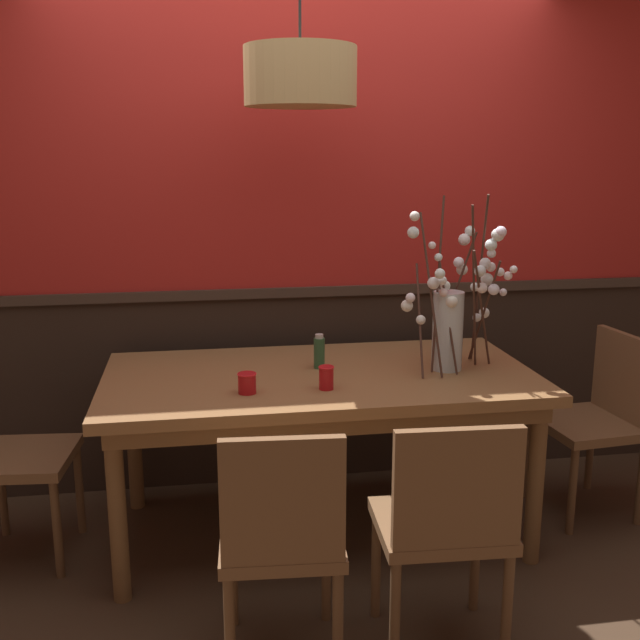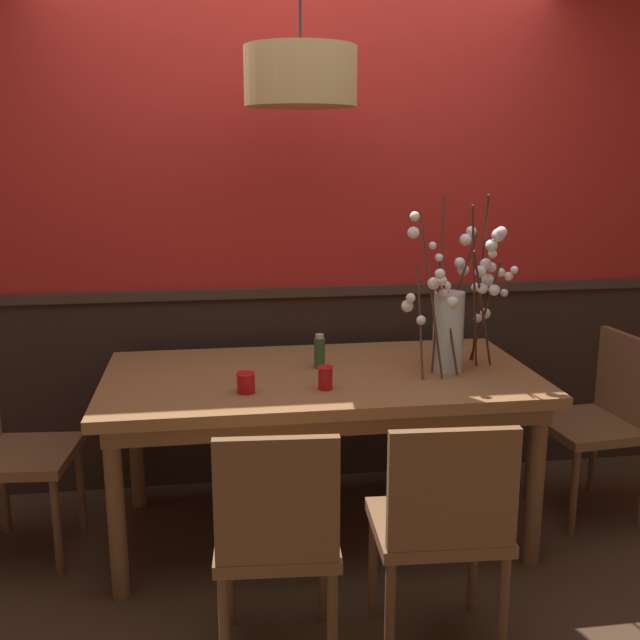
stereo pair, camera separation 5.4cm
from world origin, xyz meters
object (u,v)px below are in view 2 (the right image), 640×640
Objects in this scene: vase_with_blossoms at (453,315)px; candle_holder_nearer_edge at (246,383)px; chair_near_side_right at (442,522)px; pendant_lamp at (300,77)px; candle_holder_nearer_center at (325,378)px; chair_far_side_left at (247,372)px; chair_far_side_right at (345,368)px; condiment_bottle at (320,352)px; chair_head_east_end at (602,414)px; chair_near_side_left at (277,534)px; dining_table at (320,391)px; chair_head_west_end at (6,442)px.

vase_with_blossoms is 9.30× the size of candle_holder_nearer_edge.
pendant_lamp is (-0.35, 0.97, 1.52)m from chair_near_side_right.
chair_near_side_right is at bearing -66.45° from candle_holder_nearer_center.
candle_holder_nearer_edge is at bearing -168.69° from vase_with_blossoms.
chair_far_side_left is at bearing 103.14° from candle_holder_nearer_center.
chair_far_side_right is 5.73× the size of condiment_bottle.
chair_far_side_right reaches higher than chair_head_east_end.
chair_head_east_end is 1.12× the size of vase_with_blossoms.
chair_far_side_right is 1.74m from pendant_lamp.
chair_head_east_end is at bearing 28.96° from chair_near_side_left.
candle_holder_nearer_center is 0.10× the size of pendant_lamp.
candle_holder_nearer_edge is (-0.92, -0.18, -0.21)m from vase_with_blossoms.
chair_near_side_right is 0.97m from candle_holder_nearer_edge.
pendant_lamp is (0.21, -0.84, 1.51)m from chair_far_side_left.
chair_head_east_end reaches higher than dining_table.
chair_head_west_end is 1.88m from chair_near_side_right.
condiment_bottle reaches higher than chair_near_side_left.
dining_table is at bearing 34.34° from candle_holder_nearer_edge.
candle_holder_nearer_center is at bearing -93.99° from condiment_bottle.
condiment_bottle is at bearing 73.64° from chair_near_side_left.
condiment_bottle reaches higher than candle_holder_nearer_center.
chair_far_side_left reaches higher than chair_head_west_end.
vase_with_blossoms is at bearing -4.41° from dining_table.
candle_holder_nearer_center is (-0.28, -1.11, 0.30)m from chair_far_side_right.
pendant_lamp is at bearing 109.97° from chair_near_side_right.
dining_table is 0.97m from chair_far_side_left.
chair_near_side_left is 9.06× the size of candle_holder_nearer_center.
pendant_lamp reaches higher than candle_holder_nearer_edge.
chair_near_side_right is (0.56, -1.82, -0.01)m from chair_far_side_left.
chair_far_side_right is at bearing 108.86° from vase_with_blossoms.
chair_near_side_left is at bearing -40.28° from chair_head_west_end.
pendant_lamp is at bearing 48.19° from candle_holder_nearer_edge.
chair_head_west_end is 1.84m from chair_far_side_right.
pendant_lamp is at bearing 101.24° from candle_holder_nearer_center.
dining_table is 2.16× the size of chair_head_east_end.
chair_head_west_end is 1.08m from candle_holder_nearer_edge.
pendant_lamp reaches higher than chair_head_west_end.
condiment_bottle reaches higher than chair_near_side_right.
chair_far_side_right is (-0.01, 1.79, 0.01)m from chair_near_side_right.
dining_table is at bearing -107.20° from chair_far_side_right.
chair_far_side_right is 10.64× the size of candle_holder_nearer_edge.
vase_with_blossoms reaches higher than condiment_bottle.
chair_near_side_left is at bearing -101.98° from pendant_lamp.
pendant_lamp is at bearing 137.03° from dining_table.
condiment_bottle is at bearing 168.26° from vase_with_blossoms.
candle_holder_nearer_edge is 0.46m from condiment_bottle.
chair_near_side_right is 9.01× the size of candle_holder_nearer_center.
chair_far_side_right is 0.89× the size of pendant_lamp.
pendant_lamp is (1.28, 0.05, 1.51)m from chair_head_west_end.
pendant_lamp is at bearing -76.20° from chair_far_side_left.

